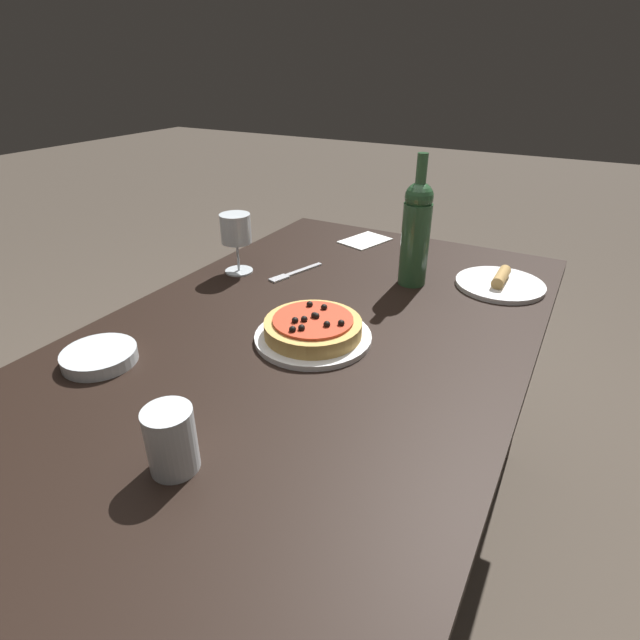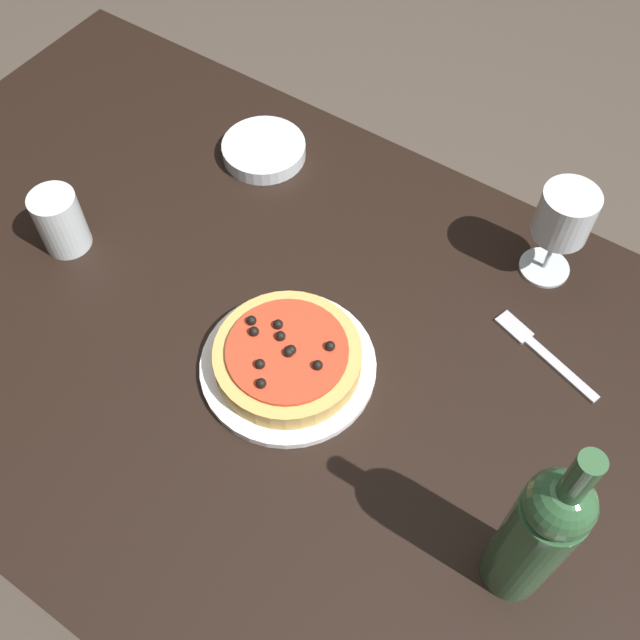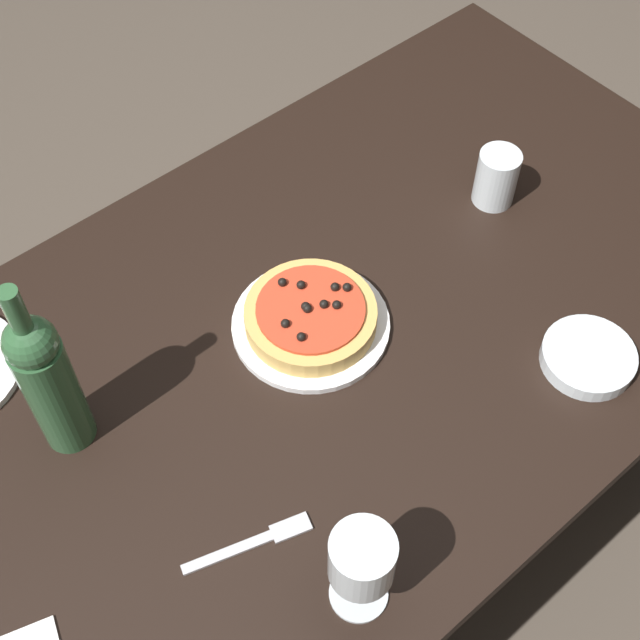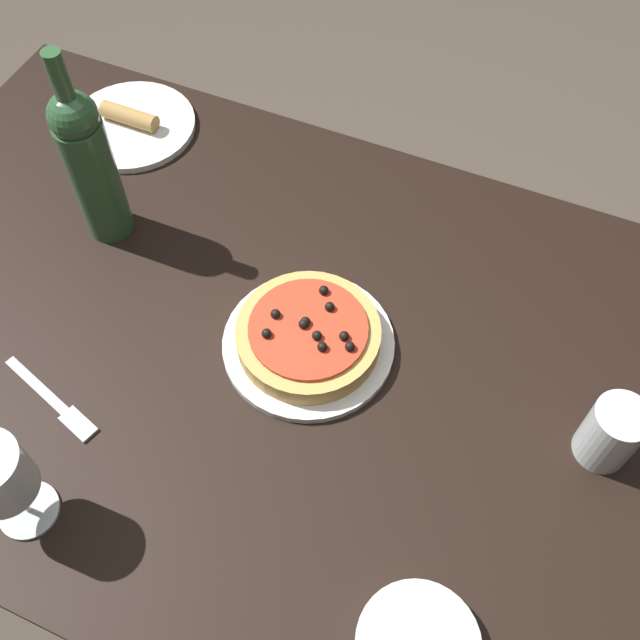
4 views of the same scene
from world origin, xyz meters
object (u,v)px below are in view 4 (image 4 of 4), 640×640
(pizza, at_px, (308,335))
(fork, at_px, (55,402))
(side_plate, at_px, (131,124))
(water_cup, at_px, (611,433))
(dinner_plate, at_px, (308,344))
(wine_bottle, at_px, (89,162))
(dining_table, at_px, (318,391))

(pizza, height_order, fork, pizza)
(side_plate, bearing_deg, water_cup, 162.39)
(water_cup, bearing_deg, fork, 18.21)
(dinner_plate, bearing_deg, water_cup, -179.03)
(water_cup, bearing_deg, wine_bottle, -5.24)
(wine_bottle, bearing_deg, side_plate, -66.88)
(side_plate, bearing_deg, fork, 110.30)
(dining_table, bearing_deg, dinner_plate, -43.95)
(water_cup, bearing_deg, dinner_plate, 0.97)
(dining_table, bearing_deg, fork, 33.03)
(water_cup, height_order, fork, water_cup)
(dinner_plate, height_order, wine_bottle, wine_bottle)
(dining_table, distance_m, side_plate, 0.59)
(dinner_plate, bearing_deg, side_plate, -31.54)
(dinner_plate, distance_m, fork, 0.36)
(dinner_plate, height_order, side_plate, side_plate)
(fork, bearing_deg, dinner_plate, 55.73)
(dining_table, height_order, wine_bottle, wine_bottle)
(wine_bottle, distance_m, water_cup, 0.81)
(wine_bottle, height_order, side_plate, wine_bottle)
(pizza, xyz_separation_m, water_cup, (-0.42, -0.01, 0.02))
(pizza, distance_m, water_cup, 0.42)
(dinner_plate, bearing_deg, fork, 38.36)
(fork, bearing_deg, wine_bottle, 125.68)
(dining_table, distance_m, dinner_plate, 0.09)
(water_cup, xyz_separation_m, fork, (0.70, 0.23, -0.05))
(dinner_plate, xyz_separation_m, wine_bottle, (0.38, -0.08, 0.13))
(pizza, bearing_deg, dining_table, 135.84)
(wine_bottle, xyz_separation_m, water_cup, (-0.80, 0.07, -0.09))
(dinner_plate, relative_size, pizza, 1.21)
(dinner_plate, height_order, fork, dinner_plate)
(fork, distance_m, side_plate, 0.54)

